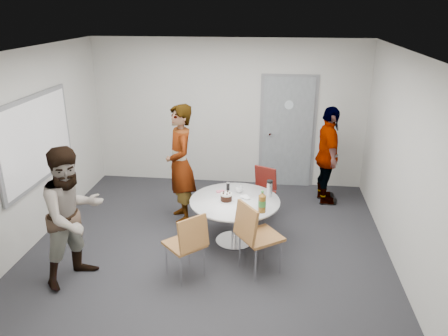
# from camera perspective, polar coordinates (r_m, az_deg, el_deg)

# --- Properties ---
(floor) EXTENTS (5.00, 5.00, 0.00)m
(floor) POSITION_cam_1_polar(r_m,az_deg,el_deg) (6.30, -2.02, -10.36)
(floor) COLOR black
(floor) RESTS_ON ground
(ceiling) EXTENTS (5.00, 5.00, 0.00)m
(ceiling) POSITION_cam_1_polar(r_m,az_deg,el_deg) (5.42, -2.38, 14.89)
(ceiling) COLOR silver
(ceiling) RESTS_ON wall_back
(wall_back) EXTENTS (5.00, 0.00, 5.00)m
(wall_back) POSITION_cam_1_polar(r_m,az_deg,el_deg) (8.10, 0.55, 7.16)
(wall_back) COLOR beige
(wall_back) RESTS_ON floor
(wall_left) EXTENTS (0.00, 5.00, 5.00)m
(wall_left) POSITION_cam_1_polar(r_m,az_deg,el_deg) (6.57, -24.28, 2.05)
(wall_left) COLOR beige
(wall_left) RESTS_ON floor
(wall_right) EXTENTS (0.00, 5.00, 5.00)m
(wall_right) POSITION_cam_1_polar(r_m,az_deg,el_deg) (5.89, 22.62, 0.26)
(wall_right) COLOR beige
(wall_right) RESTS_ON floor
(wall_front) EXTENTS (5.00, 0.00, 5.00)m
(wall_front) POSITION_cam_1_polar(r_m,az_deg,el_deg) (3.51, -8.59, -12.30)
(wall_front) COLOR beige
(wall_front) RESTS_ON floor
(door) EXTENTS (1.02, 0.17, 2.12)m
(door) POSITION_cam_1_polar(r_m,az_deg,el_deg) (8.12, 8.28, 4.62)
(door) COLOR slate
(door) RESTS_ON wall_back
(whiteboard) EXTENTS (0.04, 1.90, 1.25)m
(whiteboard) POSITION_cam_1_polar(r_m,az_deg,el_deg) (6.69, -23.27, 3.40)
(whiteboard) COLOR slate
(whiteboard) RESTS_ON wall_left
(table) EXTENTS (1.27, 1.27, 0.97)m
(table) POSITION_cam_1_polar(r_m,az_deg,el_deg) (6.17, 1.67, -4.95)
(table) COLOR white
(table) RESTS_ON floor
(chair_near_left) EXTENTS (0.62, 0.62, 0.89)m
(chair_near_left) POSITION_cam_1_polar(r_m,az_deg,el_deg) (5.40, -4.68, -9.44)
(chair_near_left) COLOR brown
(chair_near_left) RESTS_ON floor
(chair_near_right) EXTENTS (0.67, 0.66, 0.97)m
(chair_near_right) POSITION_cam_1_polar(r_m,az_deg,el_deg) (5.48, 3.94, -8.25)
(chair_near_right) COLOR brown
(chair_near_right) RESTS_ON floor
(chair_far) EXTENTS (0.53, 0.55, 0.82)m
(chair_far) POSITION_cam_1_polar(r_m,az_deg,el_deg) (7.00, 5.03, -2.55)
(chair_far) COLOR #5C1812
(chair_far) RESTS_ON floor
(person_main) EXTENTS (0.68, 0.80, 1.86)m
(person_main) POSITION_cam_1_polar(r_m,az_deg,el_deg) (6.73, -5.72, 0.49)
(person_main) COLOR #A5C6EA
(person_main) RESTS_ON floor
(person_left) EXTENTS (0.99, 1.06, 1.73)m
(person_left) POSITION_cam_1_polar(r_m,az_deg,el_deg) (5.56, -19.13, -5.90)
(person_left) COLOR white
(person_left) RESTS_ON floor
(person_right) EXTENTS (0.51, 1.03, 1.69)m
(person_right) POSITION_cam_1_polar(r_m,az_deg,el_deg) (7.55, 13.41, 1.56)
(person_right) COLOR black
(person_right) RESTS_ON floor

